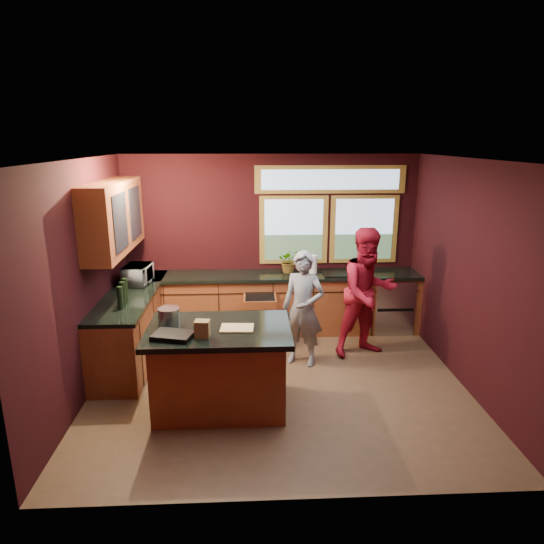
{
  "coord_description": "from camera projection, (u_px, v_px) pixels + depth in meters",
  "views": [
    {
      "loc": [
        -0.35,
        -5.39,
        2.91
      ],
      "look_at": [
        -0.06,
        0.4,
        1.32
      ],
      "focal_mm": 32.0,
      "sensor_mm": 36.0,
      "label": 1
    }
  ],
  "objects": [
    {
      "name": "person_red",
      "position": [
        368.0,
        293.0,
        6.59
      ],
      "size": [
        1.04,
        0.91,
        1.79
      ],
      "primitive_type": "imported",
      "rotation": [
        0.0,
        0.0,
        0.31
      ],
      "color": "#A71326",
      "rests_on": "floor"
    },
    {
      "name": "paper_towel",
      "position": [
        313.0,
        264.0,
        7.36
      ],
      "size": [
        0.12,
        0.12,
        0.28
      ],
      "primitive_type": "cylinder",
      "color": "white",
      "rests_on": "back_counter"
    },
    {
      "name": "back_counter",
      "position": [
        285.0,
        303.0,
        7.5
      ],
      "size": [
        4.5,
        0.64,
        0.93
      ],
      "color": "brown",
      "rests_on": "floor"
    },
    {
      "name": "floor",
      "position": [
        279.0,
        383.0,
        5.98
      ],
      "size": [
        4.5,
        4.5,
        0.0
      ],
      "primitive_type": "plane",
      "color": "brown",
      "rests_on": "ground"
    },
    {
      "name": "person_grey",
      "position": [
        303.0,
        309.0,
        6.33
      ],
      "size": [
        0.66,
        0.56,
        1.54
      ],
      "primitive_type": "imported",
      "rotation": [
        0.0,
        0.0,
        -0.42
      ],
      "color": "slate",
      "rests_on": "floor"
    },
    {
      "name": "cutting_board",
      "position": [
        237.0,
        328.0,
        5.19
      ],
      "size": [
        0.37,
        0.27,
        0.02
      ],
      "primitive_type": "cube",
      "rotation": [
        0.0,
        0.0,
        -0.07
      ],
      "color": "tan",
      "rests_on": "island"
    },
    {
      "name": "potted_plant",
      "position": [
        289.0,
        261.0,
        7.38
      ],
      "size": [
        0.33,
        0.29,
        0.37
      ],
      "primitive_type": "imported",
      "color": "#999999",
      "rests_on": "back_counter"
    },
    {
      "name": "black_tray",
      "position": [
        173.0,
        335.0,
        4.96
      ],
      "size": [
        0.46,
        0.37,
        0.05
      ],
      "primitive_type": "cube",
      "rotation": [
        0.0,
        0.0,
        -0.26
      ],
      "color": "black",
      "rests_on": "island"
    },
    {
      "name": "island",
      "position": [
        220.0,
        367.0,
        5.35
      ],
      "size": [
        1.55,
        1.05,
        0.95
      ],
      "color": "brown",
      "rests_on": "floor"
    },
    {
      "name": "stock_pot",
      "position": [
        169.0,
        316.0,
        5.32
      ],
      "size": [
        0.24,
        0.24,
        0.18
      ],
      "primitive_type": "cylinder",
      "color": "#B0B1B5",
      "rests_on": "island"
    },
    {
      "name": "room_shell",
      "position": [
        228.0,
        235.0,
        5.78
      ],
      "size": [
        4.52,
        4.02,
        2.71
      ],
      "color": "black",
      "rests_on": "ground"
    },
    {
      "name": "microwave",
      "position": [
        138.0,
        275.0,
        6.83
      ],
      "size": [
        0.38,
        0.52,
        0.27
      ],
      "primitive_type": "imported",
      "rotation": [
        0.0,
        0.0,
        1.47
      ],
      "color": "#999999",
      "rests_on": "left_counter"
    },
    {
      "name": "left_counter",
      "position": [
        132.0,
        325.0,
        6.58
      ],
      "size": [
        0.64,
        2.3,
        0.93
      ],
      "color": "brown",
      "rests_on": "floor"
    },
    {
      "name": "paper_bag",
      "position": [
        202.0,
        329.0,
        4.96
      ],
      "size": [
        0.16,
        0.13,
        0.18
      ],
      "primitive_type": "cube",
      "rotation": [
        0.0,
        0.0,
        -0.1
      ],
      "color": "brown",
      "rests_on": "island"
    }
  ]
}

